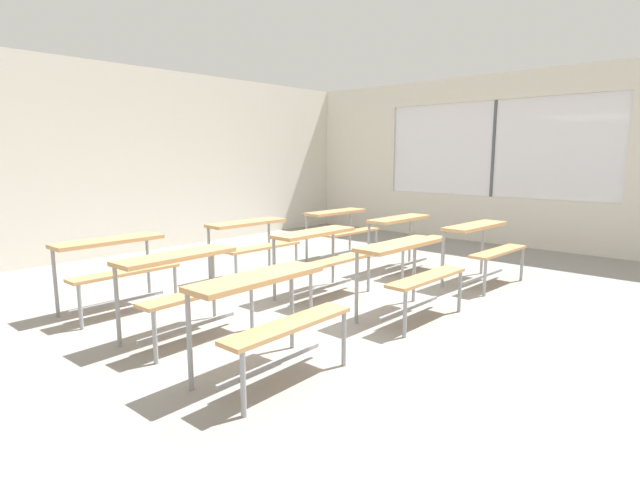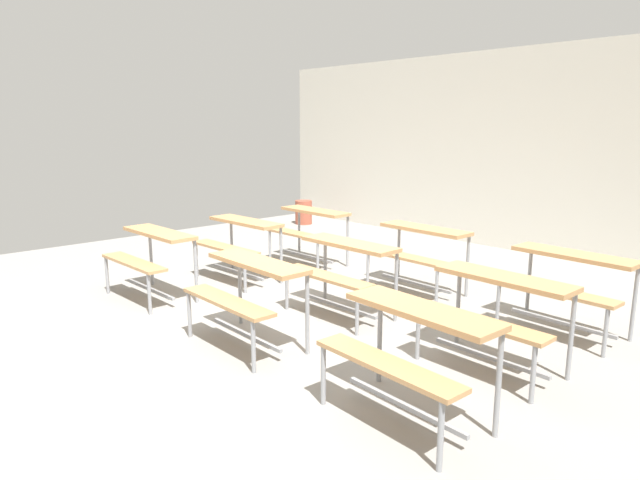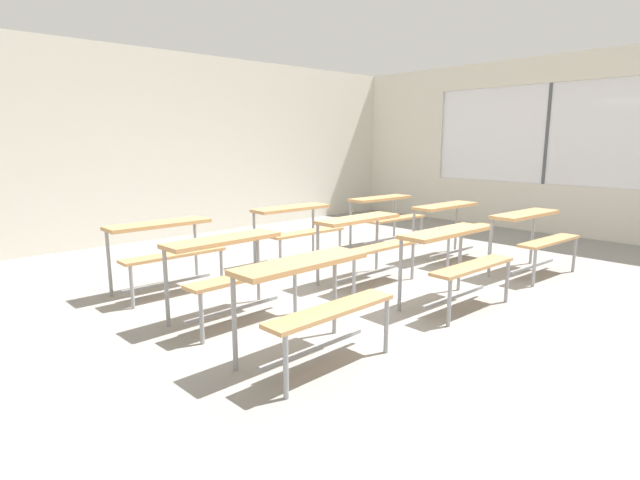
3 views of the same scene
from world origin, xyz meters
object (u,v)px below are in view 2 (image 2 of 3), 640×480
object	(u,v)px
trash_bin	(304,212)
desk_bench_r2c0	(309,223)
desk_bench_r1c2	(495,300)
desk_bench_r0c2	(410,337)
desk_bench_r0c1	(248,283)
desk_bench_r2c2	(567,274)
desk_bench_r2c1	(418,244)
desk_bench_r1c0	(239,235)
desk_bench_r1c1	(342,261)
desk_bench_r0c0	(151,248)

from	to	relation	value
trash_bin	desk_bench_r2c0	bearing A→B (deg)	-39.50
desk_bench_r1c2	desk_bench_r0c2	bearing A→B (deg)	-87.10
desk_bench_r0c2	desk_bench_r1c2	xyz separation A→B (m)	(-0.04, 1.10, 0.00)
desk_bench_r0c1	desk_bench_r2c2	bearing A→B (deg)	54.06
desk_bench_r2c1	trash_bin	bearing A→B (deg)	156.34
desk_bench_r0c1	desk_bench_r1c2	distance (m)	2.04
desk_bench_r1c0	desk_bench_r1c1	bearing A→B (deg)	-2.10
desk_bench_r1c0	desk_bench_r1c1	xyz separation A→B (m)	(1.79, 0.01, 0.00)
desk_bench_r1c0	desk_bench_r2c2	bearing A→B (deg)	16.10
desk_bench_r2c0	desk_bench_r2c2	bearing A→B (deg)	-0.76
desk_bench_r2c0	desk_bench_r2c1	distance (m)	1.85
desk_bench_r2c2	desk_bench_r1c2	bearing A→B (deg)	-89.49
desk_bench_r0c1	trash_bin	distance (m)	6.09
desk_bench_r0c0	trash_bin	distance (m)	4.97
desk_bench_r0c2	desk_bench_r2c2	xyz separation A→B (m)	(-0.00, 2.29, 0.00)
desk_bench_r1c1	desk_bench_r2c1	bearing A→B (deg)	88.93
desk_bench_r1c1	trash_bin	distance (m)	5.32
desk_bench_r0c2	desk_bench_r1c0	size ratio (longest dim) A/B	1.00
desk_bench_r0c1	trash_bin	size ratio (longest dim) A/B	2.44
desk_bench_r0c1	desk_bench_r1c2	xyz separation A→B (m)	(1.70, 1.13, 0.00)
desk_bench_r0c2	desk_bench_r0c1	bearing A→B (deg)	-176.47
desk_bench_r0c0	desk_bench_r2c1	distance (m)	3.00
desk_bench_r0c0	desk_bench_r1c0	size ratio (longest dim) A/B	0.99
desk_bench_r1c0	desk_bench_r1c2	size ratio (longest dim) A/B	1.01
desk_bench_r0c1	desk_bench_r1c1	distance (m)	1.15
desk_bench_r0c1	desk_bench_r2c2	size ratio (longest dim) A/B	0.99
desk_bench_r1c0	desk_bench_r1c1	size ratio (longest dim) A/B	1.02
desk_bench_r0c1	trash_bin	bearing A→B (deg)	135.38
desk_bench_r2c0	desk_bench_r2c2	size ratio (longest dim) A/B	0.99
desk_bench_r1c2	trash_bin	world-z (taller)	desk_bench_r1c2
desk_bench_r2c2	desk_bench_r1c0	bearing A→B (deg)	-159.45
desk_bench_r0c0	desk_bench_r0c2	size ratio (longest dim) A/B	0.99
desk_bench_r0c1	desk_bench_r1c2	size ratio (longest dim) A/B	1.00
desk_bench_r1c2	desk_bench_r1c0	bearing A→B (deg)	-179.26
desk_bench_r0c2	desk_bench_r1c1	distance (m)	2.08
desk_bench_r0c1	desk_bench_r0c2	world-z (taller)	same
desk_bench_r0c1	desk_bench_r2c1	size ratio (longest dim) A/B	1.00
desk_bench_r1c2	desk_bench_r2c2	distance (m)	1.19
desk_bench_r1c0	desk_bench_r1c2	world-z (taller)	same
desk_bench_r1c2	desk_bench_r2c1	xyz separation A→B (m)	(-1.70, 1.24, 0.00)
desk_bench_r0c2	desk_bench_r1c0	distance (m)	3.71
desk_bench_r2c1	desk_bench_r1c2	bearing A→B (deg)	-35.15
desk_bench_r2c0	trash_bin	world-z (taller)	desk_bench_r2c0
desk_bench_r1c0	desk_bench_r0c1	bearing A→B (deg)	-34.82
desk_bench_r2c2	desk_bench_r2c0	bearing A→B (deg)	-178.25
desk_bench_r0c1	desk_bench_r2c1	distance (m)	2.37
desk_bench_r0c0	desk_bench_r1c1	distance (m)	2.16
desk_bench_r0c2	desk_bench_r1c0	world-z (taller)	same
desk_bench_r0c1	desk_bench_r1c2	world-z (taller)	same
desk_bench_r0c0	desk_bench_r2c0	world-z (taller)	same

